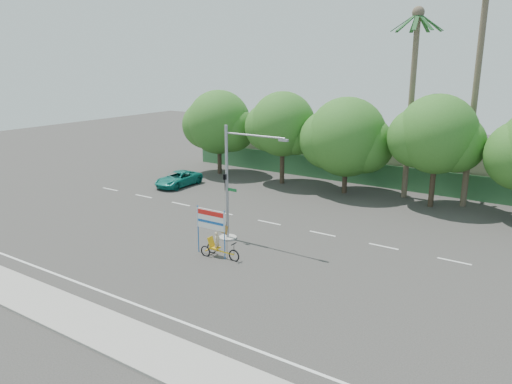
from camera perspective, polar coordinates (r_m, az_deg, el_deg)
The scene contains 14 objects.
ground at distance 26.63m, azimuth -4.13°, elevation -8.81°, with size 120.00×120.00×0.00m, color #33302D.
sidewalk_near at distance 21.84m, azimuth -16.72°, elevation -14.94°, with size 50.00×2.40×0.12m, color gray.
fence at distance 44.42m, azimuth 13.12°, elevation 1.94°, with size 38.00×0.08×2.00m, color #336B3D.
building_left at distance 52.37m, azimuth 4.70°, elevation 5.35°, with size 12.00×8.00×4.00m, color beige.
building_right at distance 46.55m, azimuth 24.42°, elevation 2.58°, with size 14.00×8.00×3.60m, color beige.
tree_far_left at distance 47.58m, azimuth -4.31°, elevation 7.74°, with size 7.14×6.00×7.96m.
tree_left at distance 43.60m, azimuth 3.01°, elevation 7.50°, with size 6.66×5.60×8.07m.
tree_center at distance 40.97m, azimuth 10.25°, elevation 5.96°, with size 7.62×6.40×7.85m.
tree_right at distance 38.63m, azimuth 19.89°, elevation 5.93°, with size 6.90×5.80×8.36m.
palm_tall at distance 39.28m, azimuth 24.10°, elevation 13.35°, with size 3.73×3.79×17.45m.
palm_short at distance 40.37m, azimuth 17.47°, elevation 11.67°, with size 3.73×3.79×14.45m.
traffic_signal at distance 29.90m, azimuth -2.88°, elevation -0.17°, with size 4.72×1.10×7.00m.
trike_billboard at distance 27.91m, azimuth -4.69°, elevation -5.16°, with size 2.88×0.66×2.83m.
pickup_truck at distance 43.83m, azimuth -8.86°, elevation 1.50°, with size 2.11×4.59×1.27m, color #107567.
Camera 1 is at (15.10, -19.13, 10.73)m, focal length 35.00 mm.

